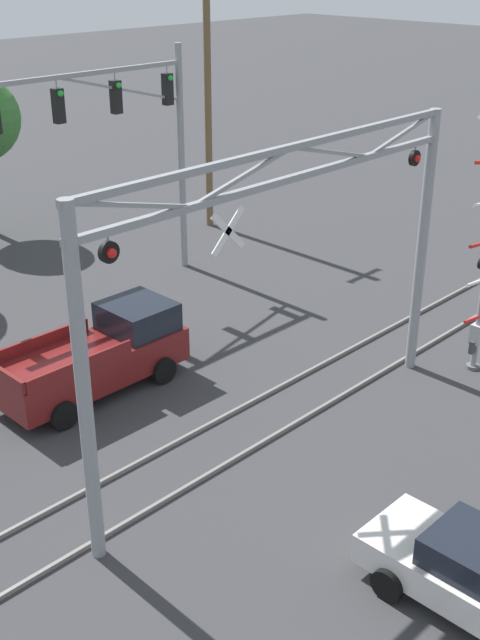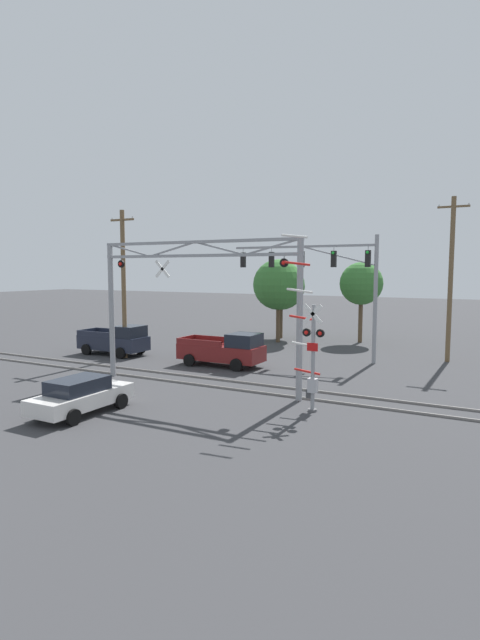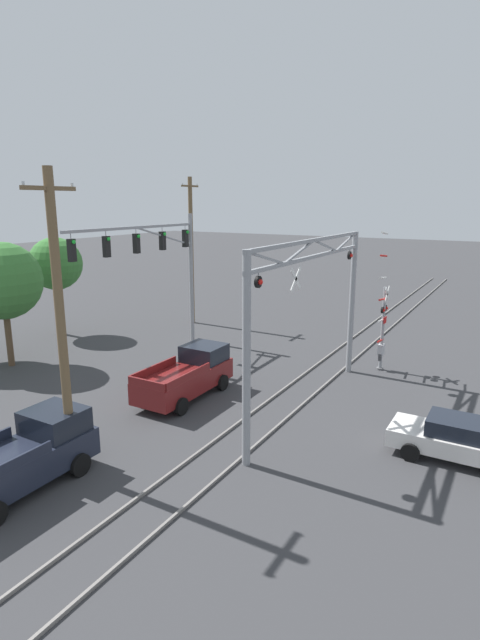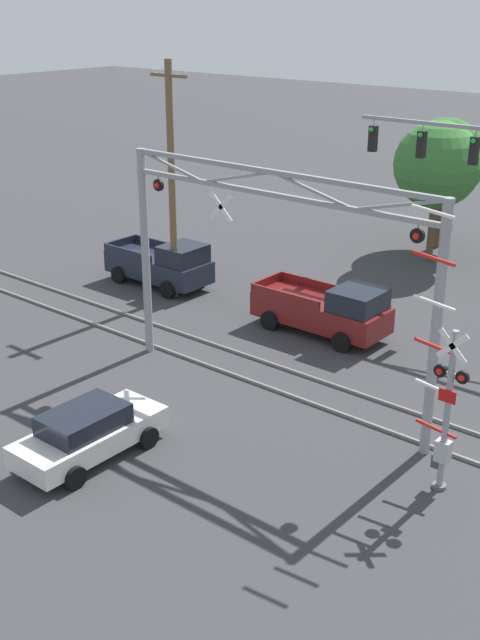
# 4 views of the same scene
# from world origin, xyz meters

# --- Properties ---
(rail_track_near) EXTENTS (80.00, 0.08, 0.10)m
(rail_track_near) POSITION_xyz_m (0.00, 16.76, 0.05)
(rail_track_near) COLOR gray
(rail_track_near) RESTS_ON ground_plane
(rail_track_far) EXTENTS (80.00, 0.08, 0.10)m
(rail_track_far) POSITION_xyz_m (0.00, 18.19, 0.05)
(rail_track_far) COLOR gray
(rail_track_far) RESTS_ON ground_plane
(crossing_gantry) EXTENTS (10.76, 0.29, 6.95)m
(crossing_gantry) POSITION_xyz_m (-0.01, 16.47, 4.51)
(crossing_gantry) COLOR gray
(crossing_gantry) RESTS_ON ground_plane
(crossing_signal_mast) EXTENTS (1.82, 0.35, 7.01)m
(crossing_signal_mast) POSITION_xyz_m (6.23, 15.17, 2.32)
(crossing_signal_mast) COLOR gray
(crossing_signal_mast) RESTS_ON ground_plane
(traffic_signal_span) EXTENTS (9.49, 0.39, 7.64)m
(traffic_signal_span) POSITION_xyz_m (3.35, 26.59, 5.41)
(traffic_signal_span) COLOR gray
(traffic_signal_span) RESTS_ON ground_plane
(pickup_truck_lead) EXTENTS (5.02, 2.15, 1.99)m
(pickup_truck_lead) POSITION_xyz_m (-1.37, 21.57, 0.95)
(pickup_truck_lead) COLOR maroon
(pickup_truck_lead) RESTS_ON ground_plane
(pickup_truck_following) EXTENTS (4.72, 2.15, 1.99)m
(pickup_truck_following) POSITION_xyz_m (-9.65, 21.58, 0.95)
(pickup_truck_following) COLOR #1E2333
(pickup_truck_following) RESTS_ON ground_plane
(sedan_waiting) EXTENTS (1.96, 4.21, 1.43)m
(sedan_waiting) POSITION_xyz_m (-1.50, 10.60, 0.73)
(sedan_waiting) COLOR silver
(sedan_waiting) RESTS_ON ground_plane
(utility_pole_left) EXTENTS (1.80, 0.28, 9.28)m
(utility_pole_left) POSITION_xyz_m (-8.37, 21.00, 4.79)
(utility_pole_left) COLOR brown
(utility_pole_left) RESTS_ON ground_plane
(utility_pole_right) EXTENTS (1.80, 0.28, 9.92)m
(utility_pole_right) POSITION_xyz_m (9.87, 29.28, 5.11)
(utility_pole_right) COLOR brown
(utility_pole_right) RESTS_ON ground_plane
(background_tree_far_left_verge) EXTENTS (3.27, 3.27, 6.18)m
(background_tree_far_left_verge) POSITION_xyz_m (3.05, 34.79, 4.52)
(background_tree_far_left_verge) COLOR brown
(background_tree_far_left_verge) RESTS_ON ground_plane
(background_tree_far_right_verge) EXTENTS (3.89, 3.89, 6.40)m
(background_tree_far_right_verge) POSITION_xyz_m (-2.62, 31.97, 4.44)
(background_tree_far_right_verge) COLOR brown
(background_tree_far_right_verge) RESTS_ON ground_plane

